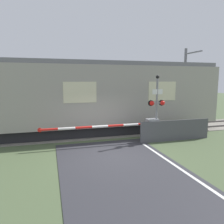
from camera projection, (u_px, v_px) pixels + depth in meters
The scene contains 7 objects.
ground_plane at pixel (110, 154), 9.41m from camera, with size 80.00×80.00×0.00m, color #475638.
track_bed at pixel (92, 133), 13.26m from camera, with size 36.00×3.20×0.13m.
train at pixel (77, 98), 12.71m from camera, with size 17.27×2.85×4.24m.
crossing_barrier at pixel (143, 129), 11.30m from camera, with size 5.99×0.44×1.18m.
signal_post at pixel (157, 104), 11.25m from camera, with size 0.90×0.26×3.43m.
catenary_pole at pixel (185, 84), 16.58m from camera, with size 0.20×1.90×5.53m.
roadside_fence at pixel (175, 130), 11.53m from camera, with size 4.01×0.06×1.10m.
Camera 1 is at (-2.43, -8.71, 3.16)m, focal length 35.00 mm.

